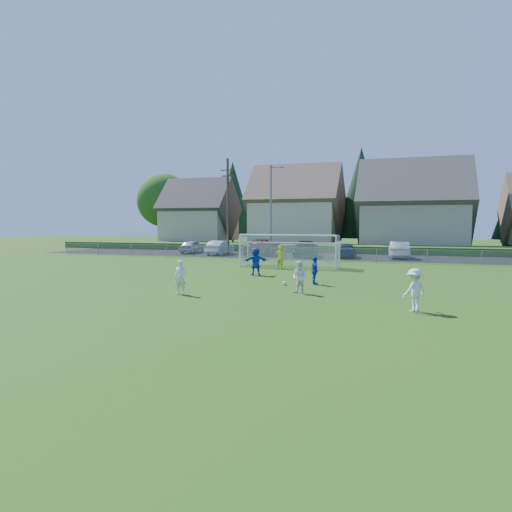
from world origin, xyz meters
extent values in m
plane|color=#193D0C|center=(0.00, 0.00, 0.00)|extent=(160.00, 160.00, 0.00)
plane|color=black|center=(0.00, 27.50, 0.01)|extent=(60.00, 60.00, 0.00)
cube|color=#1E420F|center=(0.00, 35.00, 0.40)|extent=(70.00, 6.00, 0.80)
sphere|color=white|center=(2.25, 6.17, 0.11)|extent=(0.22, 0.22, 0.22)
imported|color=white|center=(-1.59, 1.58, 0.81)|extent=(0.61, 0.43, 1.62)
imported|color=white|center=(3.68, 3.58, 0.79)|extent=(0.94, 0.85, 1.57)
imported|color=white|center=(8.80, 0.74, 0.82)|extent=(1.18, 1.18, 1.65)
imported|color=#143FBB|center=(3.73, 6.93, 0.76)|extent=(0.75, 0.97, 1.53)
imported|color=#143FBB|center=(-0.75, 10.16, 0.88)|extent=(1.68, 1.26, 1.77)
imported|color=yellow|center=(-0.35, 14.56, 0.85)|extent=(0.70, 0.55, 1.70)
imported|color=#A9ACB1|center=(-14.03, 27.77, 0.71)|extent=(1.86, 4.23, 1.42)
imported|color=silver|center=(-10.24, 26.54, 0.73)|extent=(1.55, 4.44, 1.46)
imported|color=#5E0A1D|center=(-5.77, 27.64, 0.81)|extent=(2.77, 5.89, 1.63)
imported|color=black|center=(-1.03, 26.38, 0.79)|extent=(2.94, 5.72, 1.59)
imported|color=#141C46|center=(2.95, 26.51, 0.68)|extent=(1.72, 4.03, 1.36)
imported|color=silver|center=(7.67, 27.36, 0.78)|extent=(2.09, 4.85, 1.55)
cylinder|color=white|center=(-3.65, 15.00, 1.22)|extent=(0.12, 0.12, 2.44)
cylinder|color=white|center=(3.65, 15.00, 1.22)|extent=(0.12, 0.12, 2.44)
cylinder|color=white|center=(0.00, 15.00, 2.44)|extent=(7.30, 0.12, 0.12)
cylinder|color=white|center=(-3.65, 16.80, 0.90)|extent=(0.08, 0.08, 1.80)
cylinder|color=white|center=(3.65, 16.80, 0.90)|extent=(0.08, 0.08, 1.80)
cylinder|color=white|center=(0.00, 16.80, 1.80)|extent=(7.30, 0.08, 0.08)
cube|color=silver|center=(0.00, 16.80, 0.90)|extent=(7.30, 0.02, 1.80)
cube|color=silver|center=(-3.65, 15.90, 1.22)|extent=(0.02, 1.80, 2.44)
cube|color=silver|center=(3.65, 15.90, 1.22)|extent=(0.02, 1.80, 2.44)
cube|color=silver|center=(0.00, 15.90, 2.44)|extent=(7.30, 1.80, 0.02)
cube|color=gray|center=(0.00, 22.00, 1.18)|extent=(52.00, 0.03, 0.03)
cube|color=gray|center=(0.00, 22.00, 0.60)|extent=(52.00, 0.02, 1.14)
cylinder|color=gray|center=(-26.00, 22.00, 0.60)|extent=(0.06, 0.06, 1.20)
cylinder|color=gray|center=(0.00, 22.00, 0.60)|extent=(0.06, 0.06, 1.20)
cylinder|color=slate|center=(-4.50, 26.00, 4.50)|extent=(0.18, 0.18, 9.00)
cylinder|color=slate|center=(-4.00, 26.00, 8.80)|extent=(1.20, 0.12, 0.12)
cube|color=slate|center=(-3.40, 26.00, 8.75)|extent=(0.36, 0.18, 0.12)
cylinder|color=#473321|center=(-9.50, 27.00, 5.00)|extent=(0.26, 0.26, 10.00)
cube|color=#473321|center=(-9.50, 27.00, 8.80)|extent=(1.60, 0.10, 0.10)
cube|color=#473321|center=(-9.50, 27.00, 8.20)|extent=(1.30, 0.10, 0.10)
cube|color=tan|center=(-20.00, 42.00, 3.05)|extent=(9.00, 8.00, 4.50)
pyramid|color=#423D38|center=(-20.00, 42.00, 9.71)|extent=(9.90, 8.80, 4.41)
cube|color=#C6B58E|center=(-6.00, 43.00, 3.55)|extent=(11.00, 9.00, 5.50)
pyramid|color=brown|center=(-6.00, 43.00, 11.26)|extent=(12.10, 9.90, 4.96)
cube|color=tan|center=(9.00, 42.00, 3.30)|extent=(12.00, 10.00, 5.00)
pyramid|color=#4C473F|center=(9.00, 42.00, 11.32)|extent=(13.20, 11.00, 5.52)
cylinder|color=#382616|center=(-28.00, 46.00, 1.98)|extent=(0.36, 0.36, 3.96)
sphere|color=#2B5B19|center=(-28.00, 46.00, 6.82)|extent=(8.36, 8.36, 8.36)
cylinder|color=#382616|center=(-18.00, 50.00, 0.60)|extent=(0.30, 0.30, 1.20)
cone|color=#143819|center=(-18.00, 50.00, 7.05)|extent=(6.76, 6.76, 11.70)
cylinder|color=#382616|center=(-8.00, 51.00, 0.60)|extent=(0.30, 0.30, 1.20)
cone|color=#143819|center=(-8.00, 51.00, 6.60)|extent=(6.24, 6.24, 10.80)
cylinder|color=#382616|center=(2.00, 48.00, 0.60)|extent=(0.30, 0.30, 1.20)
cone|color=#143819|center=(2.00, 48.00, 7.50)|extent=(7.28, 7.28, 12.60)
cylinder|color=#382616|center=(12.00, 50.00, 1.98)|extent=(0.36, 0.36, 3.96)
sphere|color=#2B5B19|center=(12.00, 50.00, 6.82)|extent=(8.36, 8.36, 8.36)
camera|label=1|loc=(8.56, -17.45, 3.40)|focal=32.00mm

